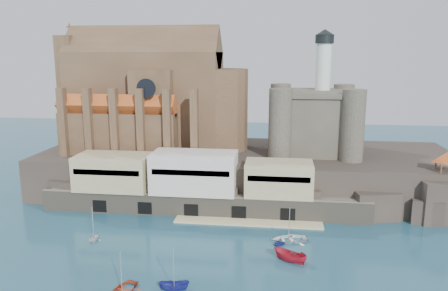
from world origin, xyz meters
name	(u,v)px	position (x,y,z in m)	size (l,w,h in m)	color
ground	(228,264)	(0.00, 0.00, 0.00)	(300.00, 300.00, 0.00)	navy
promontory	(245,171)	(-0.19, 39.37, 4.92)	(100.00, 36.00, 10.00)	black
quay	(193,185)	(-10.19, 23.07, 6.07)	(70.00, 12.00, 13.05)	#6D6757
church	(153,100)	(-24.13, 41.85, 22.13)	(47.00, 25.93, 30.51)	#4D3724
castle_keep	(314,118)	(16.08, 41.08, 18.31)	(21.20, 21.20, 29.30)	#444136
rock_outcrop	(443,199)	(42.00, 25.84, 4.02)	(14.50, 10.50, 8.70)	black
pavilion	(447,158)	(42.00, 26.00, 12.73)	(6.40, 6.40, 5.40)	#4D3724
boat_2	(174,290)	(-6.83, -8.97, 0.00)	(1.70, 1.74, 4.51)	navy
boat_4	(94,240)	(-25.54, 6.03, 0.00)	(2.82, 1.72, 3.27)	silver
boat_5	(290,261)	(10.06, 2.05, 0.00)	(2.19, 2.25, 5.83)	#AF1A2C
boat_6	(289,241)	(10.06, 10.23, 0.00)	(4.75, 1.38, 6.64)	white
boat_7	(280,245)	(8.39, 8.23, 0.00)	(2.40, 1.46, 2.78)	navy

